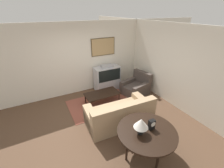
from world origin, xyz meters
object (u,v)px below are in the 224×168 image
Objects in this scene: tv at (107,78)px; coffee_table at (102,94)px; armchair at (136,87)px; mantel_clock at (152,125)px; table_lamp at (141,123)px; couch at (120,115)px; console_table at (147,133)px.

tv is 0.90× the size of coffee_table.
mantel_clock reaches higher than armchair.
armchair is 3.06m from table_lamp.
table_lamp is at bearing 179.75° from mantel_clock.
mantel_clock reaches higher than couch.
table_lamp reaches higher than couch.
mantel_clock is at bearing -0.25° from table_lamp.
mantel_clock is at bearing -43.27° from armchair.
armchair is 0.89× the size of console_table.
armchair is at bearing 58.08° from console_table.
tv is 2.20m from couch.
couch is at bearing 93.62° from mantel_clock.
console_table is at bearing -176.95° from mantel_clock.
armchair reaches higher than coffee_table.
coffee_table is 0.93× the size of console_table.
armchair is at bearing -44.81° from tv.
couch is at bearing -106.43° from tv.
table_lamp is 1.62× the size of mantel_clock.
couch is at bearing -63.25° from armchair.
mantel_clock is (0.08, -1.19, 0.54)m from couch.
coffee_table is at bearing 85.11° from table_lamp.
armchair is 2.91m from console_table.
tv is at bearing 80.62° from mantel_clock.
couch is 1.22m from coffee_table.
table_lamp is at bearing -94.89° from coffee_table.
coffee_table is 2.46m from mantel_clock.
tv is at bearing 75.73° from table_lamp.
armchair is at bearing 1.21° from coffee_table.
couch is 1.94m from armchair.
tv is 4.57× the size of mantel_clock.
mantel_clock is at bearing -99.38° from tv.
table_lamp is (-0.22, -1.19, 0.69)m from couch.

